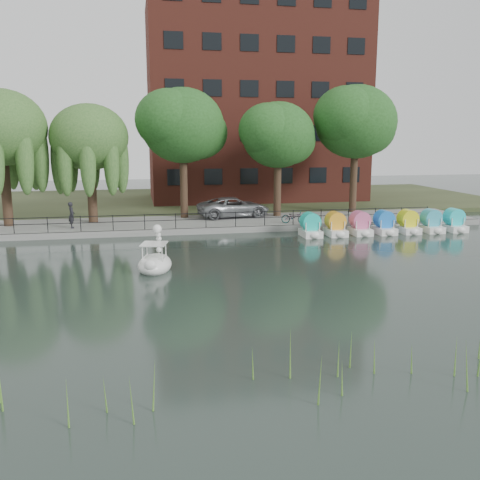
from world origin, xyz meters
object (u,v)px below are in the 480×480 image
object	(u,v)px
bicycle	(294,216)
pedestrian	(71,213)
swan_boat	(155,261)
minivan	(234,206)

from	to	relation	value
bicycle	pedestrian	size ratio (longest dim) A/B	0.87
swan_boat	minivan	bearing A→B (deg)	78.15
bicycle	swan_boat	world-z (taller)	swan_boat
pedestrian	bicycle	bearing A→B (deg)	-102.30
minivan	swan_boat	world-z (taller)	same
minivan	pedestrian	distance (m)	11.65
pedestrian	swan_boat	xyz separation A→B (m)	(4.99, -10.82, -0.93)
pedestrian	swan_boat	distance (m)	11.95
minivan	pedestrian	xyz separation A→B (m)	(-11.32, -2.75, 0.13)
bicycle	minivan	bearing A→B (deg)	63.35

